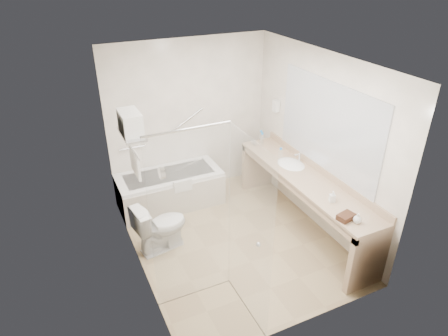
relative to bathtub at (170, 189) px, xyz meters
name	(u,v)px	position (x,y,z in m)	size (l,w,h in m)	color
floor	(233,239)	(0.50, -1.24, -0.28)	(3.20, 3.20, 0.00)	tan
ceiling	(235,61)	(0.50, -1.24, 2.22)	(2.60, 3.20, 0.10)	white
wall_back	(189,119)	(0.50, 0.36, 0.97)	(2.60, 0.10, 2.50)	white
wall_front	(309,232)	(0.50, -2.84, 0.97)	(2.60, 0.10, 2.50)	white
wall_left	(132,183)	(-0.80, -1.24, 0.97)	(0.10, 3.20, 2.50)	white
wall_right	(318,143)	(1.80, -1.24, 0.97)	(0.10, 3.20, 2.50)	white
bathtub	(170,189)	(0.00, 0.00, 0.00)	(1.60, 0.73, 0.59)	white
grab_bar_short	(132,148)	(-0.45, 0.32, 0.67)	(0.03, 0.03, 0.40)	silver
grab_bar_long	(187,120)	(0.45, 0.32, 0.97)	(0.03, 0.03, 0.60)	silver
shower_enclosure	(219,225)	(-0.13, -2.16, 0.79)	(0.96, 0.91, 2.11)	silver
towel_shelf	(131,129)	(-0.67, -0.89, 1.48)	(0.24, 0.55, 0.81)	silver
vanity_counter	(304,190)	(1.52, -1.39, 0.36)	(0.55, 2.70, 0.95)	tan
sink	(291,166)	(1.55, -0.99, 0.54)	(0.40, 0.52, 0.14)	white
faucet	(300,157)	(1.70, -0.99, 0.65)	(0.03, 0.03, 0.14)	silver
mirror	(327,126)	(1.79, -1.39, 1.27)	(0.02, 2.00, 1.20)	#B6BBC3
hairdryer_unit	(276,106)	(1.75, -0.19, 1.17)	(0.08, 0.10, 0.18)	silver
toilet	(161,226)	(-0.45, -0.98, 0.08)	(0.40, 0.72, 0.70)	white
amenity_basket	(346,217)	(1.36, -2.41, 0.61)	(0.20, 0.13, 0.07)	#432617
soap_bottle_a	(332,199)	(1.46, -2.04, 0.61)	(0.07, 0.15, 0.07)	silver
soap_bottle_b	(357,219)	(1.43, -2.52, 0.62)	(0.10, 0.12, 0.10)	silver
water_bottle_left	(262,139)	(1.49, -0.24, 0.67)	(0.07, 0.07, 0.21)	silver
water_bottle_mid	(280,154)	(1.48, -0.81, 0.67)	(0.06, 0.06, 0.20)	silver
water_bottle_right	(261,137)	(1.53, -0.14, 0.67)	(0.06, 0.06, 0.20)	silver
drinking_glass_near	(253,142)	(1.37, -0.15, 0.61)	(0.06, 0.06, 0.08)	silver
drinking_glass_far	(255,143)	(1.38, -0.21, 0.62)	(0.07, 0.07, 0.09)	silver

